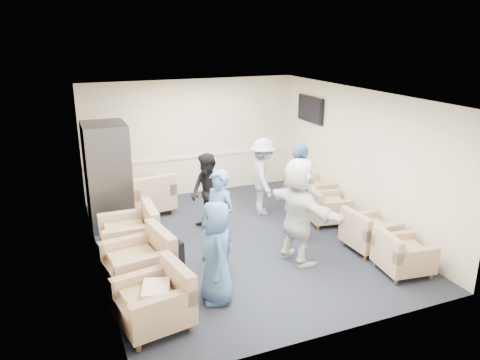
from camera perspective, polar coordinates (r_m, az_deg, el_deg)
name	(u,v)px	position (r m, az deg, el deg)	size (l,w,h in m)	color
floor	(241,242)	(8.76, 0.12, -7.52)	(6.00, 6.00, 0.00)	black
ceiling	(241,95)	(7.98, 0.13, 10.28)	(6.00, 6.00, 0.00)	white
back_wall	(192,138)	(11.01, -5.88, 5.15)	(5.00, 0.02, 2.70)	beige
front_wall	(336,239)	(5.79, 11.66, -7.04)	(5.00, 0.02, 2.70)	beige
left_wall	(95,190)	(7.71, -17.30, -1.13)	(0.02, 6.00, 2.70)	beige
right_wall	(359,158)	(9.48, 14.25, 2.60)	(0.02, 6.00, 2.70)	beige
chair_rail	(193,157)	(11.10, -5.78, 2.86)	(4.98, 0.04, 0.06)	silver
tv	(310,109)	(10.76, 8.57, 8.53)	(0.10, 1.00, 0.58)	black
armchair_left_near	(158,302)	(6.42, -10.02, -14.43)	(1.01, 1.01, 0.70)	tan
armchair_left_mid	(142,264)	(7.33, -11.85, -10.00)	(1.07, 1.07, 0.75)	tan
armchair_left_far	(133,235)	(8.32, -12.93, -6.61)	(0.95, 0.95, 0.75)	tan
armchair_right_near	(401,256)	(8.01, 19.00, -8.72)	(0.85, 0.85, 0.61)	tan
armchair_right_midnear	(367,233)	(8.63, 15.28, -6.28)	(0.80, 0.80, 0.63)	tan
armchair_right_midfar	(325,208)	(9.62, 10.33, -3.40)	(0.90, 0.90, 0.63)	tan
armchair_right_far	(308,193)	(10.34, 8.26, -1.56)	(0.89, 0.89, 0.70)	tan
armchair_corner	(149,196)	(10.14, -11.00, -1.93)	(1.07, 1.07, 0.76)	tan
vending_machine	(108,175)	(9.54, -15.80, 0.59)	(0.84, 0.98, 2.06)	#48494F
backpack	(174,252)	(7.89, -8.07, -8.63)	(0.34, 0.28, 0.50)	black
pillow	(156,290)	(6.32, -10.19, -13.12)	(0.46, 0.34, 0.13)	white
person_front_left	(216,252)	(6.67, -2.95, -8.81)	(0.74, 0.48, 1.52)	#3E6296
person_mid_left	(219,220)	(7.57, -2.56, -4.89)	(0.60, 0.40, 1.66)	#3E6296
person_back_left	(208,194)	(8.92, -3.95, -1.66)	(0.76, 0.59, 1.56)	black
person_back_right	(263,176)	(9.81, 2.88, 0.43)	(1.06, 0.61, 1.64)	silver
person_mid_right	(299,191)	(8.73, 7.18, -1.34)	(1.06, 0.44, 1.81)	#3E6296
person_front_right	(299,211)	(7.76, 7.16, -3.77)	(1.69, 0.54, 1.82)	silver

